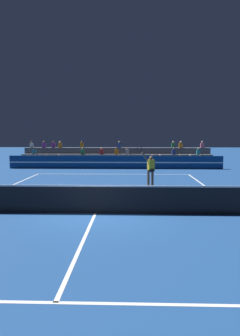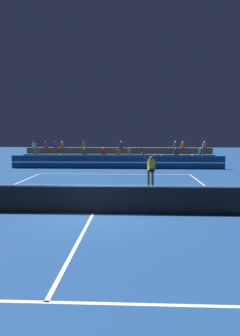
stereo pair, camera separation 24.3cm
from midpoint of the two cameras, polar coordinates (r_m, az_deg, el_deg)
ground_plane at (r=12.24m, az=-4.89°, el=-7.91°), size 120.00×120.00×0.00m
court_lines at (r=12.24m, az=-4.89°, el=-7.89°), size 11.10×23.90×0.01m
tennis_net at (r=12.13m, az=-4.91°, el=-5.41°), size 12.00×0.10×1.10m
sponsor_banner_wall at (r=27.62m, az=-1.07°, el=1.01°), size 18.00×0.26×1.10m
bleacher_stand at (r=30.13m, az=-0.83°, el=1.62°), size 17.22×2.85×2.28m
tennis_player at (r=18.14m, az=4.92°, el=-0.23°), size 1.09×0.73×2.35m
tennis_ball at (r=13.95m, az=11.36°, el=-6.14°), size 0.07×0.07×0.07m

